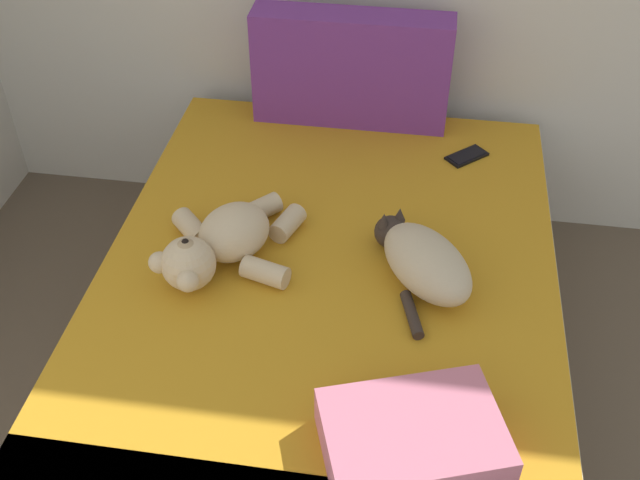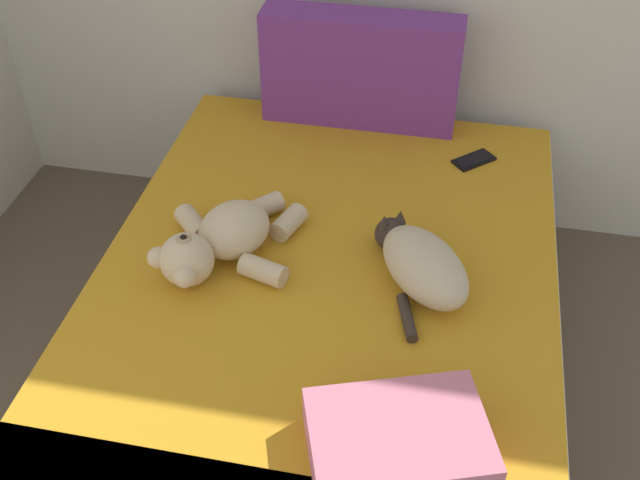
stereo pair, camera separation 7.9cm
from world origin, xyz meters
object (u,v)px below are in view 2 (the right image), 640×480
at_px(bed, 324,337).
at_px(throw_pillow, 398,443).
at_px(cat, 421,263).
at_px(cell_phone, 474,160).
at_px(teddy_bear, 221,239).
at_px(patterned_cushion, 360,70).

relative_size(bed, throw_pillow, 4.83).
bearing_deg(cat, cell_phone, 78.80).
xyz_separation_m(cell_phone, throw_pillow, (-0.12, -1.24, 0.05)).
distance_m(cell_phone, throw_pillow, 1.25).
height_order(bed, cat, cat).
bearing_deg(cat, teddy_bear, -178.99).
bearing_deg(cell_phone, cat, -101.20).
height_order(patterned_cushion, teddy_bear, patterned_cushion).
relative_size(patterned_cushion, cat, 1.64).
distance_m(patterned_cushion, teddy_bear, 0.90).
xyz_separation_m(teddy_bear, cell_phone, (0.71, 0.66, -0.07)).
xyz_separation_m(bed, teddy_bear, (-0.31, 0.02, 0.34)).
relative_size(cat, throw_pillow, 1.08).
bearing_deg(teddy_bear, cell_phone, 42.74).
xyz_separation_m(patterned_cushion, throw_pillow, (0.32, -1.43, -0.15)).
bearing_deg(patterned_cushion, teddy_bear, -107.84).
distance_m(cat, cell_phone, 0.66).
relative_size(bed, teddy_bear, 3.82).
height_order(cell_phone, throw_pillow, throw_pillow).
bearing_deg(bed, cat, 5.59).
bearing_deg(cat, bed, -174.41).
height_order(teddy_bear, throw_pillow, teddy_bear).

